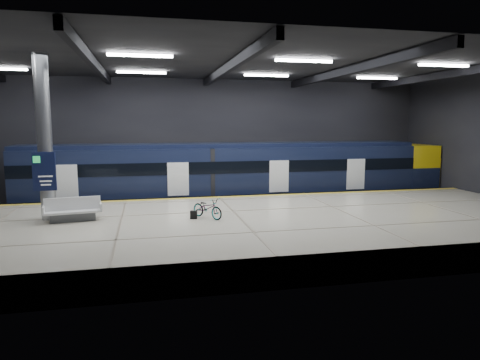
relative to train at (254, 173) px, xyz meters
name	(u,v)px	position (x,y,z in m)	size (l,w,h in m)	color
ground	(229,229)	(-2.65, -5.50, -2.06)	(30.00, 30.00, 0.00)	black
room_shell	(228,111)	(-2.65, -5.49, 3.66)	(30.10, 16.10, 8.05)	black
platform	(240,230)	(-2.65, -8.00, -1.51)	(30.00, 11.00, 1.10)	beige
safety_strip	(219,197)	(-2.65, -2.75, -0.95)	(30.00, 0.40, 0.01)	gold
rails	(212,206)	(-2.65, 0.00, -1.98)	(30.00, 1.52, 0.16)	gray
train	(254,173)	(0.00, 0.00, 0.00)	(29.40, 2.84, 3.79)	black
bench	(73,213)	(-9.59, -7.08, -0.60)	(2.39, 1.26, 1.01)	#595B60
bicycle	(208,208)	(-4.01, -7.76, -0.51)	(0.59, 1.71, 0.90)	#99999E
pannier_bag	(194,215)	(-4.61, -7.76, -0.78)	(0.30, 0.18, 0.35)	black
info_column	(45,140)	(-10.65, -6.52, 2.40)	(0.90, 0.78, 6.90)	#9EA0A5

